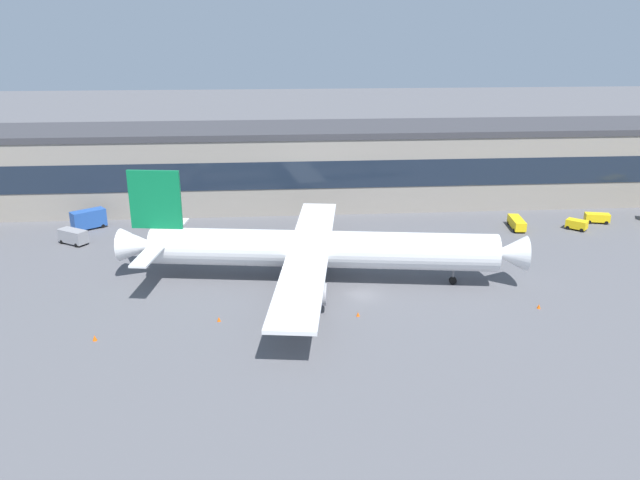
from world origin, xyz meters
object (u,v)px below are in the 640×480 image
stair_truck (88,219)px  traffic_cone_0 (358,314)px  traffic_cone_2 (539,306)px  follow_me_car (597,217)px  traffic_cone_3 (95,338)px  baggage_tug (577,224)px  crew_van (73,236)px  traffic_cone_1 (219,319)px  airliner (316,249)px  belt_loader (517,222)px

stair_truck → traffic_cone_0: size_ratio=10.92×
stair_truck → traffic_cone_2: stair_truck is taller
follow_me_car → traffic_cone_3: follow_me_car is taller
baggage_tug → traffic_cone_3: baggage_tug is taller
baggage_tug → traffic_cone_0: size_ratio=6.96×
crew_van → traffic_cone_0: (44.94, -31.90, -1.17)m
traffic_cone_0 → traffic_cone_2: 24.35m
traffic_cone_1 → traffic_cone_3: (-14.44, -3.95, 0.05)m
airliner → traffic_cone_1: bearing=-137.3°
follow_me_car → crew_van: bearing=-177.3°
belt_loader → traffic_cone_2: belt_loader is taller
airliner → traffic_cone_3: (-27.76, -16.26, -4.62)m
airliner → traffic_cone_2: 31.59m
traffic_cone_3 → traffic_cone_2: bearing=4.4°
follow_me_car → traffic_cone_1: bearing=-152.1°
stair_truck → traffic_cone_3: stair_truck is taller
baggage_tug → airliner: bearing=-157.8°
traffic_cone_1 → traffic_cone_2: 42.23m
follow_me_car → traffic_cone_1: (-68.80, -36.38, -0.79)m
airliner → belt_loader: airliner is taller
crew_van → traffic_cone_1: 41.87m
airliner → crew_van: bearing=154.1°
follow_me_car → traffic_cone_2: follow_me_car is taller
traffic_cone_0 → baggage_tug: bearing=35.8°
belt_loader → traffic_cone_1: belt_loader is taller
traffic_cone_3 → traffic_cone_1: bearing=15.3°
baggage_tug → stair_truck: stair_truck is taller
baggage_tug → traffic_cone_2: bearing=-123.0°
belt_loader → traffic_cone_1: 62.53m
traffic_cone_0 → traffic_cone_1: 17.87m
traffic_cone_2 → crew_van: bearing=155.6°
airliner → crew_van: size_ratio=10.67×
crew_van → traffic_cone_1: crew_van is taller
crew_van → traffic_cone_3: size_ratio=7.99×
traffic_cone_0 → traffic_cone_2: (24.35, 0.41, 0.02)m
airliner → stair_truck: airliner is taller
baggage_tug → traffic_cone_1: 71.03m
traffic_cone_1 → belt_loader: bearing=33.3°
belt_loader → baggage_tug: belt_loader is taller
traffic_cone_0 → crew_van: bearing=144.6°
airliner → stair_truck: (-40.14, 28.06, -2.99)m
stair_truck → traffic_cone_3: size_ratio=9.00×
baggage_tug → traffic_cone_1: baggage_tug is taller
follow_me_car → baggage_tug: 6.84m
stair_truck → traffic_cone_3: (12.37, -44.32, -1.63)m
baggage_tug → stair_truck: (-89.92, 7.77, 0.89)m
crew_van → traffic_cone_2: 76.12m
traffic_cone_2 → traffic_cone_0: bearing=-179.0°
stair_truck → traffic_cone_1: bearing=-56.4°
follow_me_car → stair_truck: (-95.61, 3.99, 0.89)m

